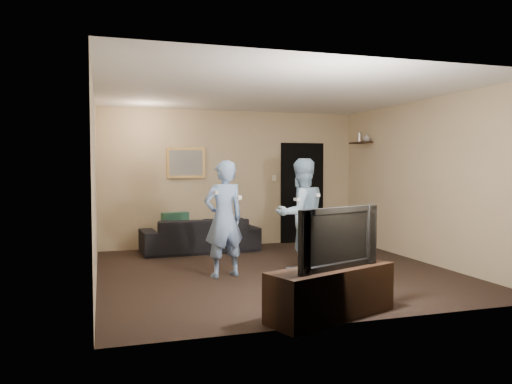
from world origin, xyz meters
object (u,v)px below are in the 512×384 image
object	(u,v)px
television	(332,237)
wii_player_right	(301,214)
tv_console	(331,292)
sofa	(200,235)
wii_player_left	(224,219)

from	to	relation	value
television	wii_player_right	world-z (taller)	wii_player_right
television	tv_console	bearing A→B (deg)	0.00
sofa	tv_console	bearing A→B (deg)	94.25
sofa	television	xyz separation A→B (m)	(0.54, -4.23, 0.52)
television	wii_player_left	xyz separation A→B (m)	(-0.61, 2.13, -0.01)
tv_console	television	distance (m)	0.57
tv_console	wii_player_right	bearing A→B (deg)	54.73
television	wii_player_left	size ratio (longest dim) A/B	0.67
sofa	television	size ratio (longest dim) A/B	1.92
wii_player_left	sofa	bearing A→B (deg)	88.17
sofa	wii_player_right	xyz separation A→B (m)	(1.12, -2.01, 0.52)
sofa	television	world-z (taller)	television
sofa	tv_console	world-z (taller)	sofa
tv_console	television	bearing A→B (deg)	0.00
sofa	wii_player_right	world-z (taller)	wii_player_right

